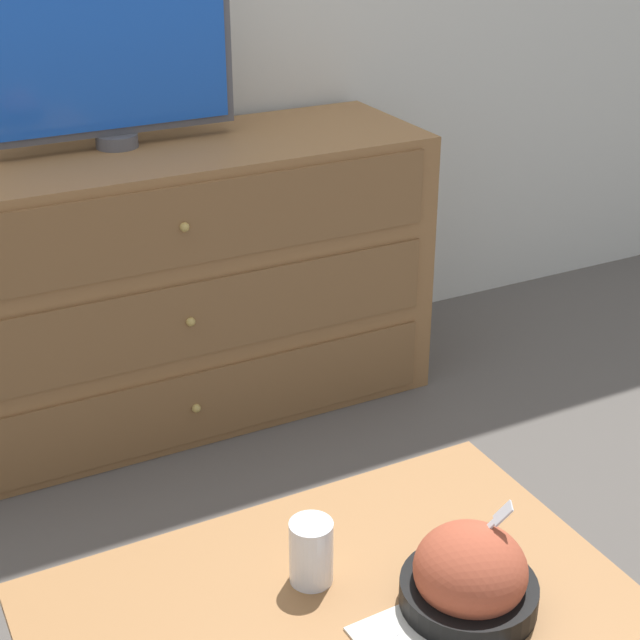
{
  "coord_description": "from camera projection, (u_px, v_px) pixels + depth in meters",
  "views": [
    {
      "loc": [
        -0.59,
        -2.62,
        1.46
      ],
      "look_at": [
        0.08,
        -1.31,
        0.75
      ],
      "focal_mm": 55.0,
      "sensor_mm": 36.0,
      "label": 1
    }
  ],
  "objects": [
    {
      "name": "ground_plane",
      "position": [
        99.0,
        379.0,
        2.98
      ],
      "size": [
        12.0,
        12.0,
        0.0
      ],
      "primitive_type": "plane",
      "color": "#56514C"
    },
    {
      "name": "dresser",
      "position": [
        160.0,
        288.0,
        2.66
      ],
      "size": [
        1.47,
        0.48,
        0.76
      ],
      "color": "olive",
      "rests_on": "ground_plane"
    },
    {
      "name": "tv",
      "position": [
        109.0,
        61.0,
        2.43
      ],
      "size": [
        0.64,
        0.11,
        0.42
      ],
      "color": "#515156",
      "rests_on": "dresser"
    },
    {
      "name": "drink_cup",
      "position": [
        311.0,
        555.0,
        1.44
      ],
      "size": [
        0.07,
        0.07,
        0.1
      ],
      "color": "beige",
      "rests_on": "coffee_table"
    },
    {
      "name": "takeout_bowl",
      "position": [
        470.0,
        578.0,
        1.39
      ],
      "size": [
        0.2,
        0.2,
        0.16
      ],
      "color": "black",
      "rests_on": "coffee_table"
    }
  ]
}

